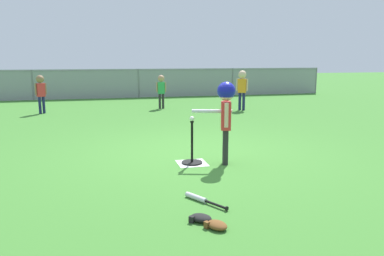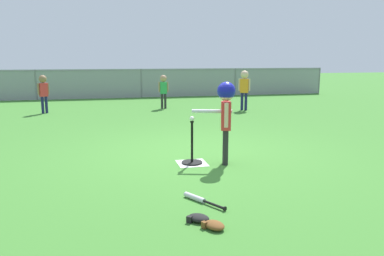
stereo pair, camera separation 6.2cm
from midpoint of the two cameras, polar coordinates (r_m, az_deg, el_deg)
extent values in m
plane|color=#3D7A2D|center=(6.41, 0.32, -3.80)|extent=(60.00, 60.00, 0.00)
cube|color=white|center=(5.79, -0.31, -5.32)|extent=(0.44, 0.44, 0.01)
cylinder|color=black|center=(5.79, -0.31, -5.24)|extent=(0.32, 0.32, 0.03)
cylinder|color=black|center=(5.71, -0.31, -2.07)|extent=(0.04, 0.04, 0.63)
cylinder|color=black|center=(5.65, -0.31, 0.96)|extent=(0.06, 0.06, 0.02)
sphere|color=white|center=(5.64, -0.31, 1.43)|extent=(0.07, 0.07, 0.07)
cylinder|color=#262626|center=(5.67, 4.78, -2.97)|extent=(0.08, 0.08, 0.53)
cylinder|color=#262626|center=(5.78, 4.74, -2.69)|extent=(0.08, 0.08, 0.53)
cube|color=red|center=(5.63, 4.83, 1.87)|extent=(0.20, 0.27, 0.42)
cylinder|color=beige|center=(5.48, 4.90, 1.94)|extent=(0.06, 0.06, 0.36)
cylinder|color=beige|center=(5.78, 4.78, 2.38)|extent=(0.06, 0.06, 0.36)
sphere|color=beige|center=(5.59, 4.89, 5.29)|extent=(0.24, 0.24, 0.24)
sphere|color=#141999|center=(5.59, 4.89, 5.60)|extent=(0.27, 0.27, 0.27)
cylinder|color=silver|center=(5.62, 2.70, 2.55)|extent=(0.59, 0.22, 0.06)
cylinder|color=#262626|center=(12.00, -4.54, 4.06)|extent=(0.07, 0.07, 0.47)
cylinder|color=#262626|center=(11.99, -5.04, 4.05)|extent=(0.07, 0.07, 0.47)
cube|color=green|center=(11.96, -4.82, 6.05)|extent=(0.22, 0.14, 0.37)
cylinder|color=tan|center=(11.97, -4.19, 6.19)|extent=(0.05, 0.05, 0.31)
cylinder|color=tan|center=(11.95, -5.45, 6.16)|extent=(0.05, 0.05, 0.31)
sphere|color=tan|center=(11.94, -4.84, 7.48)|extent=(0.21, 0.21, 0.21)
cylinder|color=#191E4C|center=(11.69, 7.66, 3.99)|extent=(0.08, 0.08, 0.54)
cylinder|color=#191E4C|center=(11.70, 7.08, 4.02)|extent=(0.08, 0.08, 0.54)
cube|color=orange|center=(11.65, 7.43, 6.35)|extent=(0.28, 0.24, 0.42)
cylinder|color=beige|center=(11.63, 8.17, 6.47)|extent=(0.06, 0.06, 0.36)
cylinder|color=beige|center=(11.67, 6.69, 6.52)|extent=(0.06, 0.06, 0.36)
sphere|color=beige|center=(11.63, 7.47, 8.02)|extent=(0.24, 0.24, 0.24)
cylinder|color=#191E4C|center=(11.75, -21.63, 3.26)|extent=(0.08, 0.08, 0.49)
cylinder|color=#191E4C|center=(11.71, -22.13, 3.21)|extent=(0.08, 0.08, 0.49)
cube|color=red|center=(11.69, -22.03, 5.35)|extent=(0.25, 0.21, 0.38)
cylinder|color=#8C6647|center=(11.73, -21.40, 5.55)|extent=(0.05, 0.05, 0.33)
cylinder|color=#8C6647|center=(11.65, -22.68, 5.43)|extent=(0.05, 0.05, 0.33)
sphere|color=#8C6647|center=(11.67, -22.13, 6.87)|extent=(0.22, 0.22, 0.22)
cylinder|color=silver|center=(4.35, 0.20, -10.45)|extent=(0.21, 0.29, 0.06)
cylinder|color=black|center=(4.16, 3.20, -11.49)|extent=(0.18, 0.27, 0.03)
cylinder|color=black|center=(4.06, 4.82, -12.04)|extent=(0.05, 0.04, 0.05)
ellipsoid|color=black|center=(3.82, 0.89, -13.42)|extent=(0.27, 0.27, 0.07)
cube|color=black|center=(3.79, -0.52, -13.63)|extent=(0.06, 0.06, 0.06)
ellipsoid|color=brown|center=(3.68, 3.33, -14.43)|extent=(0.24, 0.27, 0.07)
cube|color=brown|center=(3.68, 1.76, -14.41)|extent=(0.06, 0.06, 0.06)
cylinder|color=slate|center=(15.58, -23.05, 6.00)|extent=(0.06, 0.06, 1.15)
cylinder|color=slate|center=(15.46, -8.17, 6.71)|extent=(0.06, 0.06, 1.15)
cylinder|color=slate|center=(16.34, 6.02, 6.96)|extent=(0.06, 0.06, 1.15)
cylinder|color=slate|center=(18.09, 18.13, 6.84)|extent=(0.06, 0.06, 1.15)
cube|color=gray|center=(15.43, -8.23, 8.62)|extent=(16.00, 0.03, 0.03)
cube|color=gray|center=(15.46, -8.17, 6.71)|extent=(16.00, 0.01, 1.15)
camera|label=1|loc=(0.03, -90.31, -0.06)|focal=35.30mm
camera|label=2|loc=(0.03, 89.69, 0.06)|focal=35.30mm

